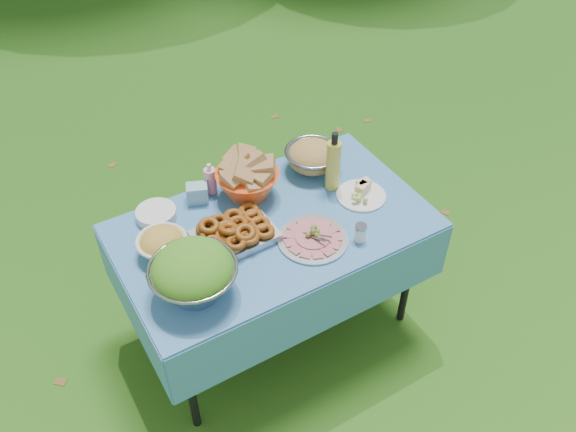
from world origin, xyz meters
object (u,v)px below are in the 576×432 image
object	(u,v)px
salad_bowl	(193,273)
plate_stack	(156,214)
oil_bottle	(333,161)
picnic_table	(275,278)
bread_bowl	(247,178)
pasta_bowl_steel	(313,156)
charcuterie_platter	(313,234)

from	to	relation	value
salad_bowl	plate_stack	xyz separation A→B (m)	(0.03, 0.52, -0.10)
salad_bowl	oil_bottle	world-z (taller)	oil_bottle
picnic_table	bread_bowl	bearing A→B (deg)	89.50
pasta_bowl_steel	bread_bowl	bearing A→B (deg)	-177.70
picnic_table	charcuterie_platter	world-z (taller)	charcuterie_platter
plate_stack	oil_bottle	world-z (taller)	oil_bottle
picnic_table	plate_stack	distance (m)	0.69
picnic_table	salad_bowl	world-z (taller)	salad_bowl
plate_stack	charcuterie_platter	bearing A→B (deg)	-42.17
picnic_table	salad_bowl	bearing A→B (deg)	-158.29
picnic_table	bread_bowl	distance (m)	0.55
salad_bowl	charcuterie_platter	bearing A→B (deg)	1.12
pasta_bowl_steel	oil_bottle	xyz separation A→B (m)	(0.00, -0.18, 0.09)
picnic_table	plate_stack	xyz separation A→B (m)	(-0.45, 0.32, 0.40)
salad_bowl	charcuterie_platter	size ratio (longest dim) A/B	1.13
pasta_bowl_steel	picnic_table	bearing A→B (deg)	-145.13
bread_bowl	oil_bottle	distance (m)	0.43
plate_stack	bread_bowl	distance (m)	0.47
plate_stack	bread_bowl	xyz separation A→B (m)	(0.46, -0.07, 0.08)
charcuterie_platter	oil_bottle	distance (m)	0.41
bread_bowl	charcuterie_platter	distance (m)	0.45
bread_bowl	charcuterie_platter	world-z (taller)	bread_bowl
salad_bowl	bread_bowl	distance (m)	0.66
plate_stack	oil_bottle	xyz separation A→B (m)	(0.84, -0.23, 0.14)
pasta_bowl_steel	plate_stack	bearing A→B (deg)	176.28
bread_bowl	salad_bowl	bearing A→B (deg)	-137.38
pasta_bowl_steel	salad_bowl	bearing A→B (deg)	-152.03
bread_bowl	picnic_table	bearing A→B (deg)	-90.50
plate_stack	bread_bowl	bearing A→B (deg)	-8.76
bread_bowl	oil_bottle	bearing A→B (deg)	-22.76
salad_bowl	bread_bowl	world-z (taller)	salad_bowl
picnic_table	plate_stack	size ratio (longest dim) A/B	7.64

